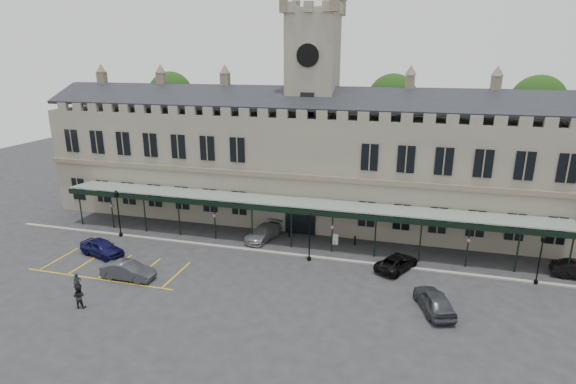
% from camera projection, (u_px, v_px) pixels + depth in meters
% --- Properties ---
extents(ground, '(140.00, 140.00, 0.00)m').
position_uv_depth(ground, '(269.00, 281.00, 37.21)').
color(ground, '#272729').
extents(station_building, '(60.00, 10.36, 17.30)m').
position_uv_depth(station_building, '(311.00, 163.00, 50.05)').
color(station_building, slate).
rests_on(station_building, ground).
extents(clock_tower, '(5.60, 5.60, 24.80)m').
position_uv_depth(clock_tower, '(312.00, 103.00, 48.22)').
color(clock_tower, slate).
rests_on(clock_tower, ground).
extents(canopy, '(50.00, 4.10, 4.30)m').
position_uv_depth(canopy, '(292.00, 223.00, 43.42)').
color(canopy, '#8C9E93').
rests_on(canopy, ground).
extents(kerb, '(60.00, 0.40, 0.12)m').
position_uv_depth(kerb, '(287.00, 254.00, 42.28)').
color(kerb, gray).
rests_on(kerb, ground).
extents(parking_markings, '(16.00, 6.00, 0.01)m').
position_uv_depth(parking_markings, '(112.00, 269.00, 39.35)').
color(parking_markings, gold).
rests_on(parking_markings, ground).
extents(tree_behind_left, '(6.00, 6.00, 16.00)m').
position_uv_depth(tree_behind_left, '(171.00, 95.00, 62.16)').
color(tree_behind_left, '#332314').
rests_on(tree_behind_left, ground).
extents(tree_behind_mid, '(6.00, 6.00, 16.00)m').
position_uv_depth(tree_behind_mid, '(392.00, 100.00, 54.62)').
color(tree_behind_mid, '#332314').
rests_on(tree_behind_mid, ground).
extents(tree_behind_right, '(6.00, 6.00, 16.00)m').
position_uv_depth(tree_behind_right, '(537.00, 104.00, 50.59)').
color(tree_behind_right, '#332314').
rests_on(tree_behind_right, ground).
extents(lamp_post_left, '(0.48, 0.48, 5.03)m').
position_uv_depth(lamp_post_left, '(118.00, 209.00, 45.75)').
color(lamp_post_left, black).
rests_on(lamp_post_left, ground).
extents(lamp_post_mid, '(0.45, 0.45, 4.78)m').
position_uv_depth(lamp_post_mid, '(310.00, 231.00, 40.25)').
color(lamp_post_mid, black).
rests_on(lamp_post_mid, ground).
extents(lamp_post_right, '(0.41, 0.41, 4.37)m').
position_uv_depth(lamp_post_right, '(541.00, 255.00, 36.08)').
color(lamp_post_right, black).
rests_on(lamp_post_right, ground).
extents(traffic_cone, '(0.41, 0.41, 0.65)m').
position_uv_depth(traffic_cone, '(419.00, 292.00, 34.80)').
color(traffic_cone, '#EF4D07').
rests_on(traffic_cone, ground).
extents(sign_board, '(0.66, 0.08, 1.12)m').
position_uv_depth(sign_board, '(335.00, 240.00, 44.33)').
color(sign_board, black).
rests_on(sign_board, ground).
extents(bollard_left, '(0.15, 0.15, 0.85)m').
position_uv_depth(bollard_left, '(289.00, 233.00, 46.18)').
color(bollard_left, black).
rests_on(bollard_left, ground).
extents(bollard_right, '(0.17, 0.17, 0.96)m').
position_uv_depth(bollard_right, '(355.00, 241.00, 44.26)').
color(bollard_right, black).
rests_on(bollard_right, ground).
extents(car_left_a, '(4.98, 3.09, 1.58)m').
position_uv_depth(car_left_a, '(102.00, 248.00, 41.84)').
color(car_left_a, '#0C0C36').
rests_on(car_left_a, ground).
extents(car_left_b, '(4.52, 1.58, 1.49)m').
position_uv_depth(car_left_b, '(128.00, 270.00, 37.45)').
color(car_left_b, '#36393D').
rests_on(car_left_b, ground).
extents(car_taxi, '(3.19, 5.32, 1.44)m').
position_uv_depth(car_taxi, '(263.00, 233.00, 45.64)').
color(car_taxi, gray).
rests_on(car_taxi, ground).
extents(car_van, '(4.12, 5.06, 1.28)m').
position_uv_depth(car_van, '(397.00, 262.00, 39.16)').
color(car_van, black).
rests_on(car_van, ground).
extents(car_right_a, '(3.28, 5.06, 1.60)m').
position_uv_depth(car_right_a, '(434.00, 301.00, 32.68)').
color(car_right_a, '#36393D').
rests_on(car_right_a, ground).
extents(person_a, '(0.73, 0.68, 1.67)m').
position_uv_depth(person_a, '(77.00, 284.00, 35.11)').
color(person_a, black).
rests_on(person_a, ground).
extents(person_b, '(1.01, 0.87, 1.80)m').
position_uv_depth(person_b, '(79.00, 297.00, 33.05)').
color(person_b, black).
rests_on(person_b, ground).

